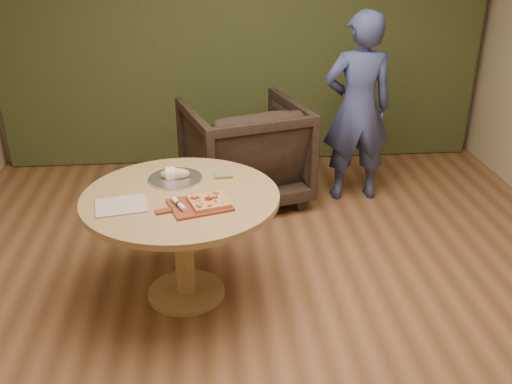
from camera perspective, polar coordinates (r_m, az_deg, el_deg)
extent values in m
cube|color=brown|center=(3.64, 2.07, -13.81)|extent=(5.00, 6.00, 0.02)
cube|color=#C3B794|center=(5.89, -1.45, 16.64)|extent=(5.00, 0.02, 2.80)
cube|color=#313C1B|center=(5.78, -1.37, 16.48)|extent=(4.80, 0.14, 2.78)
cylinder|color=tan|center=(3.96, -6.96, -9.91)|extent=(0.52, 0.52, 0.03)
cylinder|color=tan|center=(3.77, -7.23, -5.68)|extent=(0.12, 0.12, 0.68)
cylinder|color=tan|center=(3.60, -7.55, -0.55)|extent=(1.24, 1.24, 0.04)
cube|color=brown|center=(3.43, -5.63, -1.31)|extent=(0.42, 0.37, 0.01)
cube|color=brown|center=(3.38, -9.20, -1.92)|extent=(0.11, 0.08, 0.01)
cube|color=#E39D58|center=(3.42, -4.74, -0.93)|extent=(0.27, 0.27, 0.02)
cylinder|color=maroon|center=(3.43, -4.74, -0.66)|extent=(0.05, 0.05, 0.00)
cylinder|color=maroon|center=(3.44, -4.17, -0.52)|extent=(0.04, 0.04, 0.00)
cylinder|color=maroon|center=(3.45, -6.19, -0.58)|extent=(0.05, 0.05, 0.00)
cube|color=tan|center=(3.43, -4.16, -0.50)|extent=(0.02, 0.02, 0.01)
cube|color=tan|center=(3.33, -5.62, -1.39)|extent=(0.03, 0.03, 0.01)
cube|color=tan|center=(3.35, -5.82, -1.29)|extent=(0.02, 0.02, 0.01)
cube|color=tan|center=(3.39, -4.09, -0.83)|extent=(0.02, 0.02, 0.01)
cube|color=tan|center=(3.44, -6.24, -0.54)|extent=(0.03, 0.03, 0.01)
cube|color=tan|center=(3.49, -3.98, -0.08)|extent=(0.03, 0.03, 0.01)
cube|color=tan|center=(3.36, -5.52, -1.18)|extent=(0.02, 0.02, 0.01)
cube|color=tan|center=(3.34, -4.61, -1.30)|extent=(0.03, 0.03, 0.01)
cube|color=tan|center=(3.43, -4.50, -0.54)|extent=(0.03, 0.03, 0.01)
cube|color=#256A1F|center=(3.41, -4.11, -0.82)|extent=(0.01, 0.01, 0.00)
cube|color=#256A1F|center=(3.46, -5.75, -0.50)|extent=(0.01, 0.01, 0.00)
cube|color=#256A1F|center=(3.46, -4.31, -0.40)|extent=(0.01, 0.01, 0.00)
cube|color=#256A1F|center=(3.37, -3.34, -1.09)|extent=(0.01, 0.01, 0.00)
cube|color=#256A1F|center=(3.47, -4.72, -0.34)|extent=(0.01, 0.01, 0.00)
cube|color=#256A1F|center=(3.51, -4.30, -0.05)|extent=(0.01, 0.01, 0.00)
cube|color=#256A1F|center=(3.40, -5.97, -0.94)|extent=(0.01, 0.01, 0.00)
cube|color=#256A1F|center=(3.44, -6.30, -0.66)|extent=(0.01, 0.01, 0.00)
cube|color=#256A1F|center=(3.37, -3.93, -1.10)|extent=(0.01, 0.01, 0.00)
cube|color=#256A1F|center=(3.44, -5.68, -0.58)|extent=(0.01, 0.01, 0.00)
cube|color=#A0546E|center=(3.36, -4.45, -1.23)|extent=(0.02, 0.03, 0.00)
cube|color=#A0546E|center=(3.45, -4.52, -0.49)|extent=(0.01, 0.03, 0.00)
cube|color=#A0546E|center=(3.48, -3.99, -0.24)|extent=(0.03, 0.02, 0.00)
cube|color=#A0546E|center=(3.41, -4.54, -0.80)|extent=(0.03, 0.01, 0.00)
cube|color=#A0546E|center=(3.41, -5.67, -0.84)|extent=(0.01, 0.03, 0.00)
cube|color=#A0546E|center=(3.47, -4.30, -0.30)|extent=(0.01, 0.03, 0.00)
cylinder|color=white|center=(3.40, -7.72, -1.19)|extent=(0.10, 0.17, 0.03)
cylinder|color=#194C26|center=(3.40, -7.72, -1.19)|extent=(0.04, 0.04, 0.03)
cube|color=silver|center=(3.48, -8.35, -0.59)|extent=(0.03, 0.04, 0.00)
cube|color=white|center=(3.50, -13.35, -1.33)|extent=(0.34, 0.30, 0.01)
cylinder|color=silver|center=(3.80, -8.06, 1.29)|extent=(0.35, 0.35, 0.01)
cylinder|color=silver|center=(3.80, -8.06, 1.36)|extent=(0.36, 0.36, 0.02)
ellipsoid|color=#DDC687|center=(3.79, -8.09, 1.84)|extent=(0.19, 0.08, 0.07)
cylinder|color=white|center=(3.79, -8.55, 1.82)|extent=(0.06, 0.09, 0.09)
cube|color=#5E6D31|center=(3.82, -3.27, 1.72)|extent=(0.12, 0.10, 0.02)
imported|color=black|center=(5.03, -1.19, 4.53)|extent=(1.19, 1.14, 1.00)
imported|color=#39457D|center=(5.05, 10.13, 8.21)|extent=(0.62, 0.42, 1.67)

